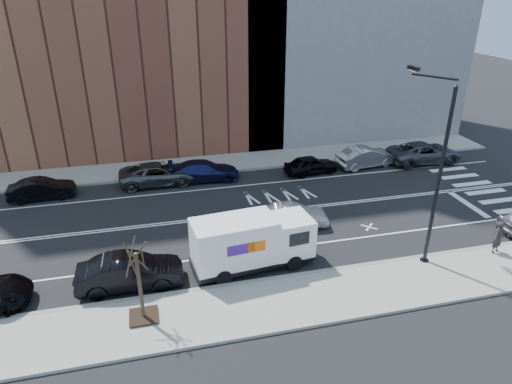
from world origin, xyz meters
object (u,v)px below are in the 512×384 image
far_parked_b (42,189)px  fedex_van (252,242)px  driving_sedan (292,216)px  pedestrian (499,237)px

far_parked_b → fedex_van: bearing=-136.9°
driving_sedan → pedestrian: 10.92m
fedex_van → driving_sedan: size_ratio=1.53×
fedex_van → pedestrian: 12.86m
far_parked_b → driving_sedan: 16.64m
fedex_van → pedestrian: bearing=-14.7°
pedestrian → fedex_van: bearing=150.8°
far_parked_b → pedestrian: (24.26, -13.05, 0.36)m
fedex_van → far_parked_b: 16.01m
driving_sedan → pedestrian: pedestrian is taller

